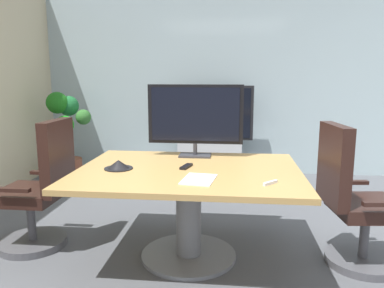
% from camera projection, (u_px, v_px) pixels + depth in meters
% --- Properties ---
extents(ground_plane, '(7.15, 7.15, 0.00)m').
position_uv_depth(ground_plane, '(199.00, 272.00, 2.78)').
color(ground_plane, '#515459').
extents(wall_back_glass_partition, '(5.24, 0.10, 2.73)m').
position_uv_depth(wall_back_glass_partition, '(218.00, 81.00, 5.54)').
color(wall_back_glass_partition, '#9EB2B7').
rests_on(wall_back_glass_partition, ground).
extents(conference_table, '(1.71, 1.29, 0.73)m').
position_uv_depth(conference_table, '(189.00, 192.00, 2.93)').
color(conference_table, '#B2894C').
rests_on(conference_table, ground).
extents(office_chair_left, '(0.60, 0.57, 1.09)m').
position_uv_depth(office_chair_left, '(40.00, 195.00, 3.13)').
color(office_chair_left, '#4C4C51').
rests_on(office_chair_left, ground).
extents(office_chair_right, '(0.62, 0.60, 1.09)m').
position_uv_depth(office_chair_right, '(354.00, 208.00, 2.83)').
color(office_chair_right, '#4C4C51').
rests_on(office_chair_right, ground).
extents(tv_monitor, '(0.84, 0.18, 0.64)m').
position_uv_depth(tv_monitor, '(195.00, 116.00, 3.29)').
color(tv_monitor, '#333338').
rests_on(tv_monitor, conference_table).
extents(wall_display_unit, '(1.20, 0.36, 1.31)m').
position_uv_depth(wall_display_unit, '(210.00, 147.00, 5.37)').
color(wall_display_unit, '#B7BABC').
rests_on(wall_display_unit, ground).
extents(potted_plant, '(0.61, 0.57, 1.23)m').
position_uv_depth(potted_plant, '(67.00, 129.00, 5.18)').
color(potted_plant, brown).
rests_on(potted_plant, ground).
extents(conference_phone, '(0.22, 0.22, 0.07)m').
position_uv_depth(conference_phone, '(118.00, 165.00, 2.88)').
color(conference_phone, black).
rests_on(conference_phone, conference_table).
extents(remote_control, '(0.09, 0.18, 0.02)m').
position_uv_depth(remote_control, '(186.00, 166.00, 2.93)').
color(remote_control, black).
rests_on(remote_control, conference_table).
extents(whiteboard_marker, '(0.11, 0.11, 0.02)m').
position_uv_depth(whiteboard_marker, '(270.00, 183.00, 2.47)').
color(whiteboard_marker, silver).
rests_on(whiteboard_marker, conference_table).
extents(paper_notepad, '(0.25, 0.33, 0.01)m').
position_uv_depth(paper_notepad, '(198.00, 179.00, 2.58)').
color(paper_notepad, white).
rests_on(paper_notepad, conference_table).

